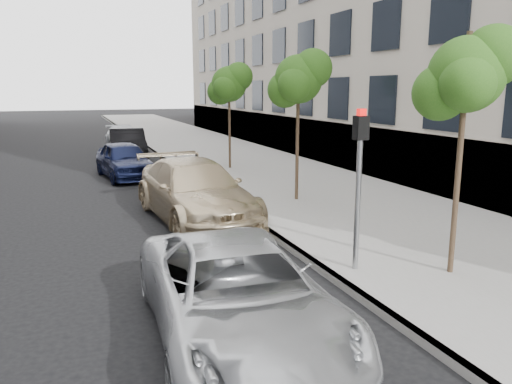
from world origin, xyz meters
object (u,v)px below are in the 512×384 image
tree_near (468,75)px  tree_mid (299,79)px  sedan_black (128,145)px  minivan (237,294)px  signal_pole (359,170)px  sedan_rear (123,137)px  sedan_blue (125,160)px  tree_far (230,84)px  suv (195,191)px

tree_near → tree_mid: tree_mid is taller
sedan_black → tree_mid: bearing=-68.4°
tree_mid → minivan: bearing=-121.0°
signal_pole → sedan_rear: (-1.77, 22.08, -1.35)m
signal_pole → sedan_black: 17.19m
tree_mid → sedan_blue: tree_mid is taller
tree_far → sedan_black: (-3.65, 4.78, -2.82)m
suv → sedan_black: (-0.32, 12.05, -0.02)m
minivan → sedan_blue: sedan_blue is taller
signal_pole → sedan_blue: signal_pole is taller
signal_pole → tree_near: bearing=-30.2°
suv → sedan_rear: 17.11m
tree_far → minivan: bearing=-107.6°
tree_mid → minivan: 9.00m
sedan_black → sedan_rear: size_ratio=1.05×
tree_mid → sedan_rear: (-3.33, 16.34, -3.04)m
sedan_blue → tree_mid: bearing=-62.4°
tree_far → minivan: size_ratio=0.88×
minivan → suv: size_ratio=0.91×
signal_pole → sedan_blue: size_ratio=0.71×
suv → sedan_black: bearing=86.8°
tree_far → sedan_blue: bearing=-177.7°
tree_near → sedan_blue: bearing=108.7°
tree_mid → signal_pole: 6.18m
signal_pole → tree_far: bearing=78.5°
suv → tree_near: bearing=-64.6°
sedan_blue → minivan: bearing=-97.0°
minivan → sedan_black: bearing=91.1°
tree_mid → sedan_blue: size_ratio=1.06×
tree_near → sedan_blue: 13.85m
sedan_blue → sedan_rear: (1.01, 10.01, -0.07)m
sedan_rear → signal_pole: bearing=-85.9°
tree_far → suv: 8.47m
minivan → sedan_rear: minivan is taller
tree_mid → minivan: size_ratio=0.90×
sedan_blue → tree_far: bearing=-4.6°
suv → tree_far: bearing=60.7°
sedan_rear → tree_mid: bearing=-79.0°
tree_mid → tree_far: (0.00, 6.50, -0.09)m
signal_pole → suv: signal_pole is taller
suv → signal_pole: bearing=-75.1°
tree_mid → tree_far: 6.50m
tree_far → signal_pole: tree_far is taller
sedan_black → sedan_blue: bearing=-94.3°
tree_near → tree_mid: size_ratio=0.98×
minivan → tree_near: bearing=13.4°
suv → sedan_blue: suv is taller
minivan → suv: bearing=84.2°
tree_near → tree_mid: 6.50m
tree_near → sedan_black: size_ratio=0.94×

